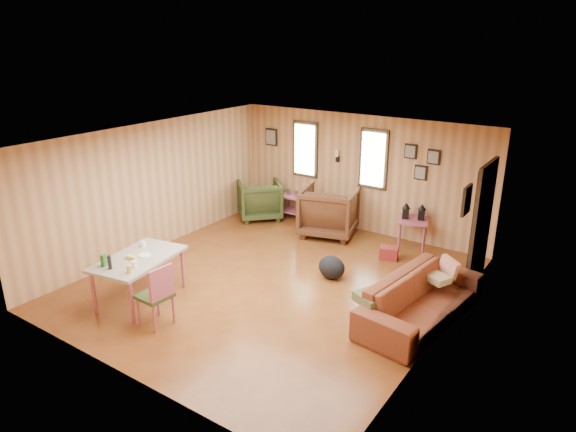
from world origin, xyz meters
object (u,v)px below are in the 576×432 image
(recliner_green, at_px, (260,198))
(end_table, at_px, (293,202))
(sofa, at_px, (422,292))
(recliner_brown, at_px, (329,209))
(side_table, at_px, (413,218))
(dining_table, at_px, (138,261))

(recliner_green, relative_size, end_table, 1.40)
(sofa, distance_m, recliner_brown, 3.51)
(end_table, bearing_deg, recliner_brown, -19.75)
(recliner_brown, xyz_separation_m, side_table, (1.66, 0.31, 0.06))
(recliner_green, distance_m, side_table, 3.45)
(recliner_brown, bearing_deg, side_table, 174.75)
(sofa, bearing_deg, recliner_brown, 59.61)
(recliner_green, bearing_deg, dining_table, 54.83)
(recliner_brown, height_order, recliner_green, recliner_brown)
(end_table, height_order, dining_table, dining_table)
(dining_table, bearing_deg, side_table, 48.78)
(end_table, distance_m, dining_table, 4.45)
(recliner_green, bearing_deg, recliner_brown, 133.95)
(sofa, distance_m, dining_table, 4.21)
(recliner_green, bearing_deg, side_table, 139.18)
(end_table, xyz_separation_m, dining_table, (0.15, -4.44, 0.28))
(side_table, bearing_deg, sofa, -65.82)
(end_table, relative_size, side_table, 0.74)
(side_table, xyz_separation_m, dining_table, (-2.67, -4.33, 0.04))
(recliner_green, relative_size, dining_table, 0.61)
(dining_table, bearing_deg, recliner_green, 91.13)
(side_table, bearing_deg, recliner_brown, -169.41)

